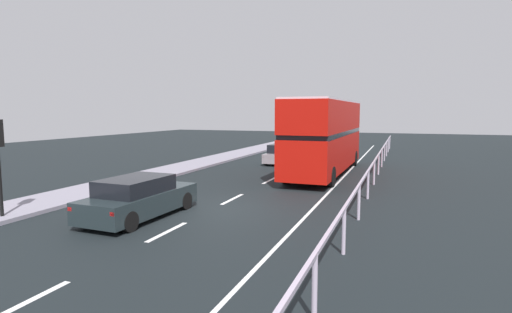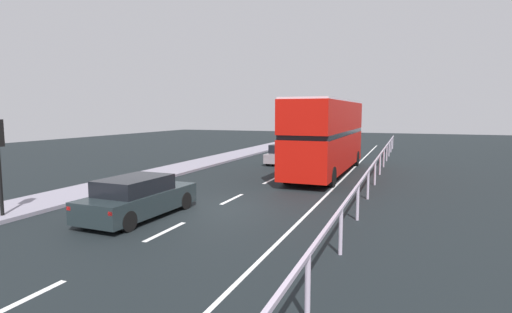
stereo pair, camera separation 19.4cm
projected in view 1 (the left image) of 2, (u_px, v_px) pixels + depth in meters
ground_plane at (214, 210)px, 15.07m from camera, size 74.95×120.00×0.10m
near_sidewalk_kerb at (75, 194)px, 17.36m from camera, size 2.63×80.00×0.14m
lane_paint_markings at (318, 178)px, 21.88m from camera, size 3.65×46.00×0.01m
bridge_side_railing at (377, 161)px, 21.52m from camera, size 0.10×42.00×1.23m
double_decker_bus_red at (326, 135)px, 23.35m from camera, size 2.69×11.37×4.30m
hatchback_car_near at (139, 198)px, 13.71m from camera, size 2.00×4.56×1.41m
sedan_car_ahead at (283, 154)px, 28.25m from camera, size 1.81×4.06×1.38m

